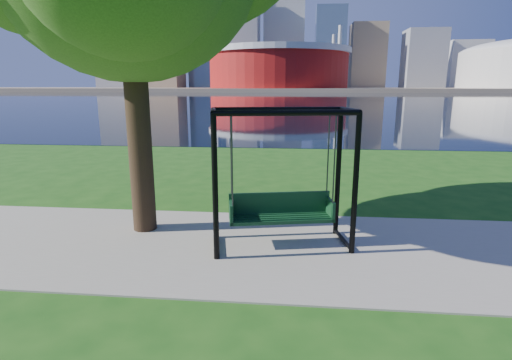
# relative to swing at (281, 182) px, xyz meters

# --- Properties ---
(ground) EXTENTS (900.00, 900.00, 0.00)m
(ground) POSITION_rel_swing_xyz_m (-0.59, 0.33, -1.26)
(ground) COLOR #1E5114
(ground) RESTS_ON ground
(path) EXTENTS (120.00, 4.00, 0.03)m
(path) POSITION_rel_swing_xyz_m (-0.59, -0.17, -1.25)
(path) COLOR #9E937F
(path) RESTS_ON ground
(river) EXTENTS (900.00, 180.00, 0.02)m
(river) POSITION_rel_swing_xyz_m (-0.59, 102.33, -1.25)
(river) COLOR black
(river) RESTS_ON ground
(far_bank) EXTENTS (900.00, 228.00, 2.00)m
(far_bank) POSITION_rel_swing_xyz_m (-0.59, 306.33, -0.26)
(far_bank) COLOR #937F60
(far_bank) RESTS_ON ground
(stadium) EXTENTS (83.00, 83.00, 32.00)m
(stadium) POSITION_rel_swing_xyz_m (-10.59, 235.33, 12.97)
(stadium) COLOR maroon
(stadium) RESTS_ON far_bank
(skyline) EXTENTS (392.00, 66.00, 96.50)m
(skyline) POSITION_rel_swing_xyz_m (-4.86, 319.73, 34.63)
(skyline) COLOR gray
(skyline) RESTS_ON far_bank
(swing) EXTENTS (2.72, 1.59, 2.61)m
(swing) POSITION_rel_swing_xyz_m (0.00, 0.00, 0.00)
(swing) COLOR black
(swing) RESTS_ON ground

